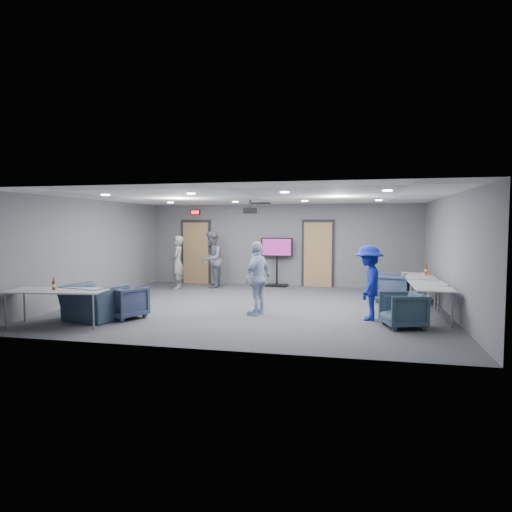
% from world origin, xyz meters
% --- Properties ---
extents(floor, '(9.00, 9.00, 0.00)m').
position_xyz_m(floor, '(0.00, 0.00, 0.00)').
color(floor, '#3D3F45').
rests_on(floor, ground).
extents(ceiling, '(9.00, 9.00, 0.00)m').
position_xyz_m(ceiling, '(0.00, 0.00, 2.70)').
color(ceiling, silver).
rests_on(ceiling, wall_back).
extents(wall_back, '(9.00, 0.02, 2.70)m').
position_xyz_m(wall_back, '(0.00, 4.00, 1.35)').
color(wall_back, slate).
rests_on(wall_back, floor).
extents(wall_front, '(9.00, 0.02, 2.70)m').
position_xyz_m(wall_front, '(0.00, -4.00, 1.35)').
color(wall_front, slate).
rests_on(wall_front, floor).
extents(wall_left, '(0.02, 8.00, 2.70)m').
position_xyz_m(wall_left, '(-4.50, 0.00, 1.35)').
color(wall_left, slate).
rests_on(wall_left, floor).
extents(wall_right, '(0.02, 8.00, 2.70)m').
position_xyz_m(wall_right, '(4.50, 0.00, 1.35)').
color(wall_right, slate).
rests_on(wall_right, floor).
extents(door_left, '(1.06, 0.17, 2.24)m').
position_xyz_m(door_left, '(-3.00, 3.95, 1.07)').
color(door_left, black).
rests_on(door_left, wall_back).
extents(door_right, '(1.06, 0.17, 2.24)m').
position_xyz_m(door_right, '(1.20, 3.95, 1.07)').
color(door_right, black).
rests_on(door_right, wall_back).
extents(exit_sign, '(0.32, 0.08, 0.16)m').
position_xyz_m(exit_sign, '(-3.00, 3.93, 2.45)').
color(exit_sign, black).
rests_on(exit_sign, wall_back).
extents(hvac_diffuser, '(0.60, 0.60, 0.03)m').
position_xyz_m(hvac_diffuser, '(-0.50, 2.80, 2.69)').
color(hvac_diffuser, black).
rests_on(hvac_diffuser, ceiling).
extents(downlights, '(6.18, 3.78, 0.02)m').
position_xyz_m(downlights, '(0.00, 0.00, 2.68)').
color(downlights, white).
rests_on(downlights, ceiling).
extents(person_a, '(0.54, 0.69, 1.67)m').
position_xyz_m(person_a, '(-3.08, 2.47, 0.84)').
color(person_a, gray).
rests_on(person_a, floor).
extents(person_b, '(0.82, 0.98, 1.82)m').
position_xyz_m(person_b, '(-2.13, 3.00, 0.91)').
color(person_b, slate).
rests_on(person_b, floor).
extents(person_c, '(0.70, 1.05, 1.66)m').
position_xyz_m(person_c, '(0.27, -1.01, 0.83)').
color(person_c, '#ADC1DF').
rests_on(person_c, floor).
extents(person_d, '(0.71, 1.10, 1.60)m').
position_xyz_m(person_d, '(2.70, -1.03, 0.80)').
color(person_d, '#1A2AAD').
rests_on(person_d, floor).
extents(chair_right_a, '(0.97, 0.95, 0.76)m').
position_xyz_m(chair_right_a, '(3.35, 1.38, 0.38)').
color(chair_right_a, '#3A4864').
rests_on(chair_right_a, floor).
extents(chair_right_c, '(0.95, 0.94, 0.70)m').
position_xyz_m(chair_right_c, '(3.35, -1.64, 0.35)').
color(chair_right_c, '#384E61').
rests_on(chair_right_c, floor).
extents(chair_front_a, '(1.01, 1.02, 0.71)m').
position_xyz_m(chair_front_a, '(-2.45, -2.02, 0.35)').
color(chair_front_a, '#313A56').
rests_on(chair_front_a, floor).
extents(chair_front_b, '(1.36, 1.26, 0.75)m').
position_xyz_m(chair_front_b, '(-3.04, -2.34, 0.37)').
color(chair_front_b, '#334458').
rests_on(chair_front_b, floor).
extents(table_right_a, '(0.71, 1.71, 0.73)m').
position_xyz_m(table_right_a, '(4.00, 1.26, 0.68)').
color(table_right_a, '#A8AAAC').
rests_on(table_right_a, floor).
extents(table_right_b, '(0.76, 1.83, 0.73)m').
position_xyz_m(table_right_b, '(4.00, -0.64, 0.69)').
color(table_right_b, '#A8AAAC').
rests_on(table_right_b, floor).
extents(table_front_left, '(2.02, 1.08, 0.73)m').
position_xyz_m(table_front_left, '(-3.41, -3.00, 0.69)').
color(table_front_left, '#A8AAAC').
rests_on(table_front_left, floor).
extents(bottle_front, '(0.07, 0.07, 0.25)m').
position_xyz_m(bottle_front, '(-3.47, -3.01, 0.82)').
color(bottle_front, '#572C0E').
rests_on(bottle_front, table_front_left).
extents(bottle_right, '(0.07, 0.07, 0.27)m').
position_xyz_m(bottle_right, '(4.24, 1.75, 0.83)').
color(bottle_right, '#572C0E').
rests_on(bottle_right, table_right_a).
extents(snack_box, '(0.20, 0.17, 0.04)m').
position_xyz_m(snack_box, '(4.23, 1.53, 0.75)').
color(snack_box, '#D55835').
rests_on(snack_box, table_right_a).
extents(wrapper, '(0.22, 0.19, 0.04)m').
position_xyz_m(wrapper, '(4.25, -0.77, 0.75)').
color(wrapper, silver).
rests_on(wrapper, table_right_b).
extents(tv_stand, '(1.04, 0.50, 1.60)m').
position_xyz_m(tv_stand, '(-0.12, 3.75, 0.91)').
color(tv_stand, black).
rests_on(tv_stand, floor).
extents(projector, '(0.42, 0.39, 0.36)m').
position_xyz_m(projector, '(-0.33, 0.80, 2.40)').
color(projector, black).
rests_on(projector, ceiling).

